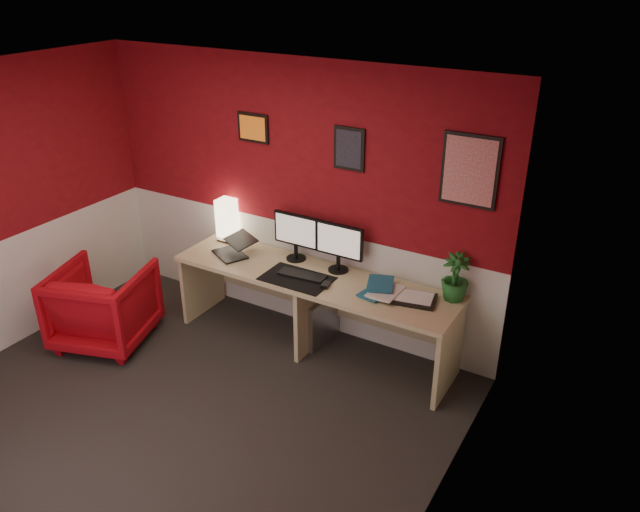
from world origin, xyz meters
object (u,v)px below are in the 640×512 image
at_px(potted_plant, 455,277).
at_px(desk, 313,312).
at_px(armchair, 104,305).
at_px(monitor_left, 296,230).
at_px(pc_tower, 317,319).
at_px(zen_tray, 414,299).
at_px(laptop, 229,244).
at_px(shoji_lamp, 227,221).
at_px(monitor_right, 339,241).

bearing_deg(potted_plant, desk, -169.24).
height_order(potted_plant, armchair, potted_plant).
relative_size(monitor_left, pc_tower, 1.29).
xyz_separation_m(desk, potted_plant, (1.19, 0.23, 0.56)).
xyz_separation_m(desk, zen_tray, (0.92, 0.04, 0.38)).
relative_size(laptop, monitor_left, 0.57).
height_order(desk, pc_tower, desk).
xyz_separation_m(shoji_lamp, armchair, (-0.61, -1.09, -0.56)).
bearing_deg(monitor_left, shoji_lamp, 178.27).
xyz_separation_m(shoji_lamp, zen_tray, (2.02, -0.19, -0.18)).
height_order(monitor_right, armchair, monitor_right).
xyz_separation_m(monitor_left, pc_tower, (0.28, -0.09, -0.80)).
xyz_separation_m(desk, monitor_right, (0.14, 0.20, 0.66)).
height_order(shoji_lamp, pc_tower, shoji_lamp).
height_order(monitor_left, armchair, monitor_left).
bearing_deg(monitor_right, zen_tray, -11.43).
bearing_deg(pc_tower, desk, -75.75).
bearing_deg(shoji_lamp, monitor_right, -1.43).
bearing_deg(armchair, desk, -170.69).
bearing_deg(monitor_left, potted_plant, 0.85).
distance_m(zen_tray, armchair, 2.80).
xyz_separation_m(desk, monitor_left, (-0.30, 0.20, 0.66)).
xyz_separation_m(shoji_lamp, monitor_left, (0.79, -0.02, 0.09)).
height_order(laptop, potted_plant, potted_plant).
bearing_deg(laptop, pc_tower, 37.84).
distance_m(zen_tray, potted_plant, 0.37).
height_order(zen_tray, armchair, zen_tray).
bearing_deg(potted_plant, pc_tower, -174.69).
bearing_deg(shoji_lamp, desk, -11.75).
relative_size(monitor_right, armchair, 0.72).
bearing_deg(armchair, potted_plant, -176.93).
xyz_separation_m(laptop, pc_tower, (0.85, 0.15, -0.61)).
bearing_deg(laptop, shoji_lamp, 158.11).
xyz_separation_m(laptop, zen_tray, (1.79, 0.08, -0.09)).
bearing_deg(monitor_left, laptop, -157.03).
bearing_deg(zen_tray, monitor_left, 172.34).
height_order(zen_tray, potted_plant, potted_plant).
relative_size(monitor_left, zen_tray, 1.66).
xyz_separation_m(monitor_left, potted_plant, (1.49, 0.02, -0.09)).
height_order(desk, potted_plant, potted_plant).
bearing_deg(zen_tray, armchair, -161.02).
height_order(laptop, pc_tower, laptop).
bearing_deg(desk, monitor_right, 53.89).
height_order(shoji_lamp, laptop, shoji_lamp).
bearing_deg(shoji_lamp, monitor_left, -1.73).
bearing_deg(potted_plant, shoji_lamp, 179.95).
relative_size(laptop, pc_tower, 0.73).
relative_size(zen_tray, pc_tower, 0.78).
distance_m(laptop, pc_tower, 1.06).
xyz_separation_m(shoji_lamp, monitor_right, (1.24, -0.03, 0.09)).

